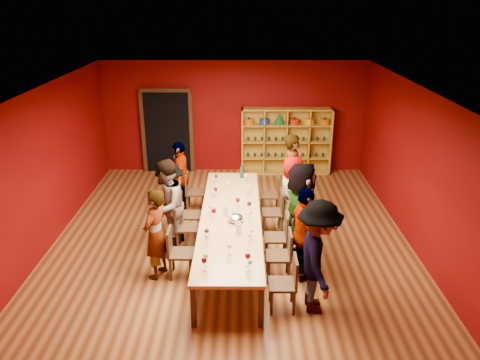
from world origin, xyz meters
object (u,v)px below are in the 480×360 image
object	(u,v)px
chair_person_right_2	(280,234)
person_right_3	(292,195)
chair_person_left_1	(176,250)
person_right_0	(318,257)
person_right_4	(293,175)
chair_person_left_4	(192,190)
person_left_1	(156,234)
chair_person_left_2	(183,224)
person_left_3	(171,200)
spittoon_bowl	(236,218)
chair_person_right_1	(283,253)
chair_person_left_3	(186,212)
chair_person_right_3	(276,210)
wine_bottle	(242,172)
person_left_4	(180,177)
shelving_unit	(286,138)
chair_person_right_4	(274,192)
chair_person_right_0	(288,281)
person_right_1	(304,235)
person_right_2	(301,212)
person_left_2	(166,206)
tasting_table	(231,218)

from	to	relation	value
chair_person_right_2	person_right_3	world-z (taller)	person_right_3
chair_person_left_1	person_right_0	xyz separation A→B (m)	(2.26, -0.91, 0.41)
person_right_4	chair_person_left_4	bearing A→B (deg)	95.03
chair_person_left_1	person_left_1	bearing A→B (deg)	180.00
chair_person_left_2	person_left_1	bearing A→B (deg)	-109.10
person_left_3	spittoon_bowl	xyz separation A→B (m)	(1.30, -0.93, 0.05)
person_right_0	chair_person_right_1	bearing A→B (deg)	27.59
chair_person_left_1	chair_person_left_3	size ratio (longest dim) A/B	1.00
chair_person_left_3	chair_person_right_3	xyz separation A→B (m)	(1.82, 0.12, 0.00)
wine_bottle	chair_person_right_2	bearing A→B (deg)	-72.21
person_left_3	person_right_0	distance (m)	3.52
person_left_4	person_left_3	bearing A→B (deg)	-4.56
shelving_unit	chair_person_left_2	distance (m)	4.79
chair_person_left_2	chair_person_left_4	size ratio (longest dim) A/B	1.00
chair_person_right_1	chair_person_right_2	world-z (taller)	same
person_right_3	chair_person_right_1	bearing A→B (deg)	144.93
person_left_4	chair_person_right_3	world-z (taller)	person_left_4
chair_person_right_2	chair_person_right_4	world-z (taller)	same
chair_person_left_2	chair_person_right_1	world-z (taller)	same
shelving_unit	wine_bottle	xyz separation A→B (m)	(-1.19, -2.37, -0.10)
chair_person_left_2	spittoon_bowl	size ratio (longest dim) A/B	3.10
chair_person_right_0	chair_person_right_3	bearing A→B (deg)	90.00
person_right_1	person_right_4	world-z (taller)	person_right_4
chair_person_left_2	chair_person_right_4	bearing A→B (deg)	40.57
spittoon_bowl	wine_bottle	size ratio (longest dim) A/B	0.84
person_right_2	chair_person_right_4	world-z (taller)	person_right_2
chair_person_left_4	person_right_3	distance (m)	2.39
chair_person_left_2	person_left_3	xyz separation A→B (m)	(-0.29, 0.54, 0.27)
person_left_1	chair_person_left_1	bearing A→B (deg)	111.18
chair_person_left_1	person_right_0	world-z (taller)	person_right_0
chair_person_left_2	person_left_3	world-z (taller)	person_left_3
person_left_2	chair_person_left_3	xyz separation A→B (m)	(0.29, 0.54, -0.39)
chair_person_right_2	spittoon_bowl	distance (m)	0.87
person_right_0	chair_person_right_4	bearing A→B (deg)	7.19
wine_bottle	shelving_unit	bearing A→B (deg)	63.35
chair_person_left_2	chair_person_right_1	size ratio (longest dim) A/B	1.00
chair_person_left_1	person_right_2	distance (m)	2.29
person_left_1	person_left_3	size ratio (longest dim) A/B	1.05
chair_person_left_4	chair_person_right_1	xyz separation A→B (m)	(1.82, -2.75, 0.00)
tasting_table	chair_person_right_1	distance (m)	1.29
chair_person_left_1	person_left_3	xyz separation A→B (m)	(-0.29, 1.51, 0.27)
person_left_2	person_left_4	size ratio (longest dim) A/B	1.10
shelving_unit	person_left_4	xyz separation A→B (m)	(-2.55, -2.47, -0.17)
chair_person_right_0	person_right_4	size ratio (longest dim) A/B	0.49
chair_person_left_4	spittoon_bowl	xyz separation A→B (m)	(1.01, -2.09, 0.32)
person_right_1	person_right_2	bearing A→B (deg)	-15.62
person_right_1	person_right_4	bearing A→B (deg)	-15.67
person_right_1	chair_person_right_3	size ratio (longest dim) A/B	1.87
person_right_0	spittoon_bowl	xyz separation A→B (m)	(-1.25, 1.49, -0.09)
chair_person_right_0	tasting_table	bearing A→B (deg)	117.75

